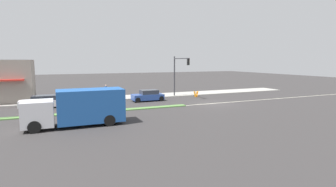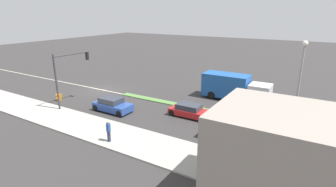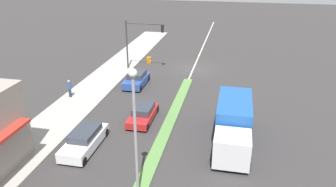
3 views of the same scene
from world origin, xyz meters
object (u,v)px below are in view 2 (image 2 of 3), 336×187
pedestrian (109,131)px  street_lamp (301,74)px  delivery_truck (233,87)px  traffic_signal_main (67,70)px  hatchback_red (190,111)px  warning_aframe_sign (59,97)px  coupe_blue (112,105)px  van_white (230,133)px

pedestrian → street_lamp: bearing=131.0°
delivery_truck → pedestrian: bearing=-17.4°
traffic_signal_main → street_lamp: bearing=106.3°
delivery_truck → hatchback_red: 7.48m
traffic_signal_main → warning_aframe_sign: (-0.43, -2.50, -3.47)m
warning_aframe_sign → delivery_truck: size_ratio=0.11×
traffic_signal_main → street_lamp: 21.86m
warning_aframe_sign → coupe_blue: size_ratio=0.21×
coupe_blue → warning_aframe_sign: bearing=-84.6°
pedestrian → van_white: bearing=123.4°
street_lamp → coupe_blue: street_lamp is taller
pedestrian → warning_aframe_sign: size_ratio=2.00×
street_lamp → warning_aframe_sign: street_lamp is taller
delivery_truck → van_white: (10.00, 3.06, -0.82)m
delivery_truck → hatchback_red: bearing=-14.3°
van_white → hatchback_red: 5.64m
delivery_truck → coupe_blue: delivery_truck is taller
van_white → pedestrian: bearing=-56.6°
pedestrian → coupe_blue: 6.78m
coupe_blue → van_white: bearing=90.0°
van_white → delivery_truck: bearing=-163.0°
delivery_truck → coupe_blue: (10.00, -9.15, -0.79)m
warning_aframe_sign → coupe_blue: bearing=95.4°
traffic_signal_main → warning_aframe_sign: traffic_signal_main is taller
coupe_blue → traffic_signal_main: bearing=-77.1°
warning_aframe_sign → delivery_truck: 19.73m
warning_aframe_sign → street_lamp: bearing=103.6°
pedestrian → van_white: (-5.15, 7.80, -0.35)m
pedestrian → van_white: pedestrian is taller
traffic_signal_main → van_white: bearing=93.8°
traffic_signal_main → coupe_blue: (-1.12, 4.89, -3.23)m
pedestrian → hatchback_red: pedestrian is taller
street_lamp → van_white: bearing=-37.7°
traffic_signal_main → hatchback_red: traffic_signal_main is taller
traffic_signal_main → hatchback_red: bearing=107.8°
traffic_signal_main → pedestrian: (4.03, 9.30, -2.90)m
van_white → hatchback_red: (-2.80, -4.89, -0.06)m
pedestrian → delivery_truck: (-15.15, 4.75, 0.46)m
pedestrian → hatchback_red: bearing=159.9°
traffic_signal_main → van_white: traffic_signal_main is taller
delivery_truck → warning_aframe_sign: bearing=-57.1°
pedestrian → warning_aframe_sign: 12.63m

